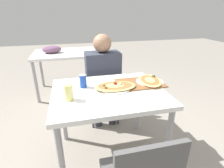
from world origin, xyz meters
TOP-DOWN VIEW (x-y plane):
  - ground_plane at (0.00, 0.00)m, footprint 14.00×14.00m
  - dining_table at (0.00, 0.00)m, footprint 1.01×0.82m
  - chair_far_seated at (0.07, 0.74)m, footprint 0.40×0.40m
  - person_seated at (0.07, 0.63)m, footprint 0.42×0.28m
  - pizza_main at (0.07, 0.04)m, footprint 0.41×0.29m
  - soda_can at (-0.21, 0.14)m, footprint 0.07×0.07m
  - drink_glass at (-0.35, -0.09)m, footprint 0.07×0.07m
  - serving_tray at (0.35, 0.09)m, footprint 0.46×0.31m
  - pizza_second at (0.45, 0.09)m, footprint 0.28×0.38m
  - background_table at (-0.43, 1.75)m, footprint 1.10×0.80m

SIDE VIEW (x-z plane):
  - ground_plane at x=0.00m, z-range 0.00..0.00m
  - chair_far_seated at x=0.07m, z-range 0.05..0.92m
  - dining_table at x=0.00m, z-range 0.29..1.04m
  - background_table at x=-0.43m, z-range 0.26..1.13m
  - person_seated at x=0.07m, z-range 0.11..1.29m
  - serving_tray at x=0.35m, z-range 0.75..0.77m
  - pizza_second at x=0.45m, z-range 0.75..0.80m
  - pizza_main at x=0.07m, z-range 0.75..0.80m
  - soda_can at x=-0.21m, z-range 0.75..0.88m
  - drink_glass at x=-0.35m, z-range 0.75..0.89m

